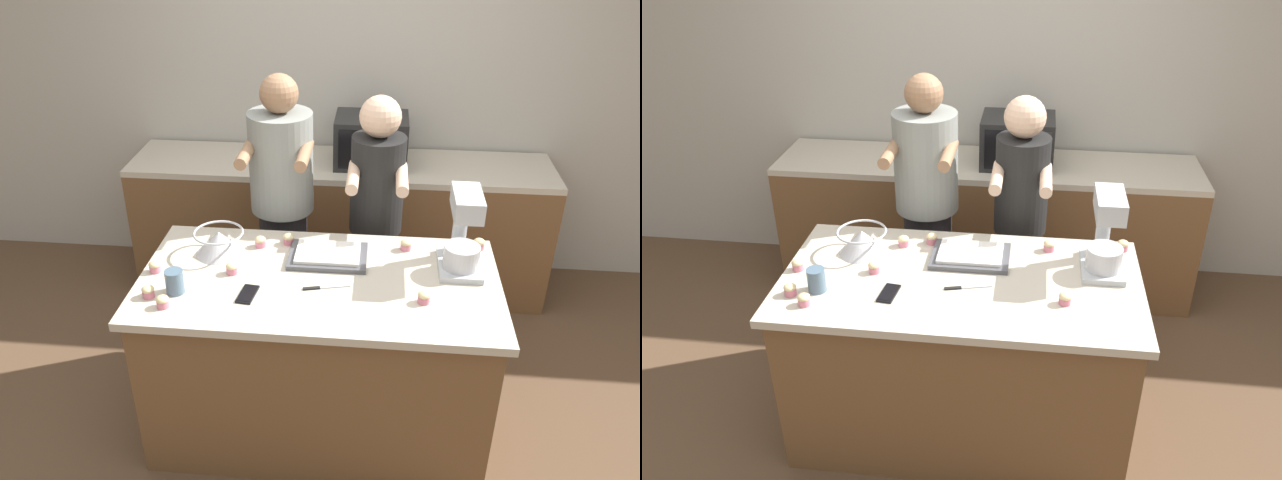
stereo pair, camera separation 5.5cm
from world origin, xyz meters
The scene contains 22 objects.
ground_plane centered at (0.00, 0.00, 0.00)m, with size 16.00×16.00×0.00m, color brown.
back_wall centered at (0.00, 1.75, 1.35)m, with size 10.00×0.06×2.70m.
island_counter centered at (0.00, 0.00, 0.46)m, with size 1.69×0.89×0.92m.
back_counter centered at (0.00, 1.40, 0.46)m, with size 2.80×0.60×0.93m.
person_left centered at (-0.28, 0.70, 0.88)m, with size 0.37×0.52×1.69m.
person_right centered at (0.25, 0.70, 0.85)m, with size 0.32×0.49×1.59m.
stand_mixer centered at (0.66, 0.16, 1.09)m, with size 0.20×0.30×0.40m.
mixing_bowl centered at (-0.52, 0.18, 0.98)m, with size 0.25×0.25×0.12m.
baking_tray centered at (0.03, 0.18, 0.93)m, with size 0.38×0.27×0.04m.
microwave_oven centered at (0.20, 1.40, 1.09)m, with size 0.47×0.36×0.32m.
cell_phone centered at (-0.31, -0.17, 0.92)m, with size 0.09×0.15×0.01m.
drinking_glass centered at (-0.63, -0.18, 0.97)m, with size 0.08×0.08×0.11m.
knife centered at (0.03, -0.08, 0.92)m, with size 0.22×0.07×0.01m.
cupcake_0 centered at (-0.65, -0.30, 0.95)m, with size 0.06×0.06×0.06m.
cupcake_1 centered at (0.78, 0.35, 0.95)m, with size 0.06×0.06×0.06m.
cupcake_2 centered at (0.41, 0.31, 0.95)m, with size 0.06×0.06×0.06m.
cupcake_3 centered at (-0.33, 0.27, 0.95)m, with size 0.06×0.06×0.06m.
cupcake_4 centered at (-0.78, -0.02, 0.95)m, with size 0.06×0.06×0.06m.
cupcake_5 centered at (-0.42, 0.00, 0.95)m, with size 0.06×0.06×0.06m.
cupcake_6 centered at (-0.19, 0.31, 0.95)m, with size 0.06×0.06×0.06m.
cupcake_7 centered at (0.48, -0.15, 0.95)m, with size 0.06×0.06×0.06m.
cupcake_8 centered at (-0.74, -0.23, 0.95)m, with size 0.06×0.06×0.06m.
Camera 2 is at (0.30, -2.45, 2.51)m, focal length 35.00 mm.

